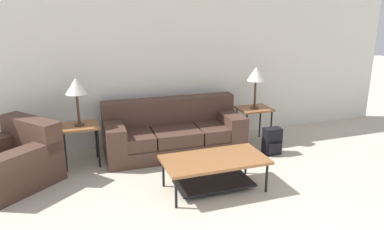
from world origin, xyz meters
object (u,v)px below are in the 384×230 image
object	(u,v)px
armchair	(12,163)
couch	(174,134)
coffee_table	(214,166)
side_table_right	(254,112)
table_lamp_right	(256,75)
side_table_left	(80,130)
table_lamp_left	(76,87)
backpack	(272,141)

from	to	relation	value
armchair	couch	bearing A→B (deg)	8.58
coffee_table	side_table_right	size ratio (longest dim) A/B	2.15
table_lamp_right	side_table_left	bearing A→B (deg)	180.00
side_table_left	coffee_table	bearing A→B (deg)	-41.37
side_table_right	couch	bearing A→B (deg)	179.14
couch	table_lamp_right	world-z (taller)	table_lamp_right
side_table_right	table_lamp_left	distance (m)	2.85
coffee_table	table_lamp_left	distance (m)	2.19
armchair	backpack	size ratio (longest dim) A/B	3.32
couch	side_table_right	distance (m)	1.41
coffee_table	side_table_left	bearing A→B (deg)	138.63
backpack	coffee_table	bearing A→B (deg)	-148.87
couch	table_lamp_left	size ratio (longest dim) A/B	3.16
coffee_table	backpack	distance (m)	1.52
couch	side_table_right	bearing A→B (deg)	-0.86
couch	side_table_right	size ratio (longest dim) A/B	3.58
side_table_left	table_lamp_right	bearing A→B (deg)	0.00
table_lamp_right	coffee_table	bearing A→B (deg)	-133.33
side_table_left	table_lamp_left	xyz separation A→B (m)	(0.00, 0.00, 0.62)
table_lamp_left	table_lamp_right	distance (m)	2.78
table_lamp_left	backpack	world-z (taller)	table_lamp_left
coffee_table	table_lamp_left	size ratio (longest dim) A/B	1.90
coffee_table	backpack	world-z (taller)	coffee_table
coffee_table	side_table_right	xyz separation A→B (m)	(1.26, 1.34, 0.22)
side_table_left	table_lamp_right	size ratio (longest dim) A/B	0.88
armchair	backpack	world-z (taller)	armchair
coffee_table	table_lamp_right	xyz separation A→B (m)	(1.26, 1.34, 0.84)
coffee_table	table_lamp_right	world-z (taller)	table_lamp_right
armchair	table_lamp_right	bearing A→B (deg)	5.02
table_lamp_left	armchair	bearing A→B (deg)	-159.88
side_table_right	table_lamp_right	distance (m)	0.62
couch	backpack	xyz separation A→B (m)	(1.42, -0.58, -0.10)
side_table_right	backpack	xyz separation A→B (m)	(0.03, -0.56, -0.33)
couch	backpack	bearing A→B (deg)	-22.07
side_table_right	table_lamp_left	size ratio (longest dim) A/B	0.88
side_table_right	backpack	distance (m)	0.65
armchair	side_table_right	bearing A→B (deg)	5.02
coffee_table	armchair	bearing A→B (deg)	157.03
armchair	table_lamp_left	xyz separation A→B (m)	(0.88, 0.32, 0.87)
armchair	side_table_left	distance (m)	0.97
side_table_right	side_table_left	bearing A→B (deg)	180.00
table_lamp_left	table_lamp_right	xyz separation A→B (m)	(2.78, 0.00, 0.00)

